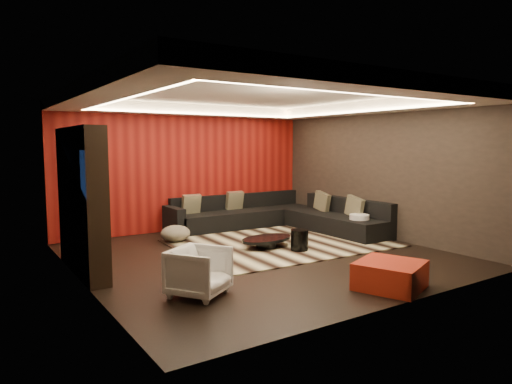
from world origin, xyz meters
TOP-DOWN VIEW (x-y plane):
  - floor at (0.00, 0.00)m, footprint 6.00×6.00m
  - ceiling at (0.00, 0.00)m, footprint 6.00×6.00m
  - wall_back at (0.00, 3.01)m, footprint 6.00×0.02m
  - wall_left at (-3.01, 0.00)m, footprint 0.02×6.00m
  - wall_right at (3.01, 0.00)m, footprint 0.02×6.00m
  - red_feature_wall at (0.00, 2.97)m, footprint 5.98×0.05m
  - soffit_back at (0.00, 2.70)m, footprint 6.00×0.60m
  - soffit_front at (0.00, -2.70)m, footprint 6.00×0.60m
  - soffit_left at (-2.70, 0.00)m, footprint 0.60×4.80m
  - soffit_right at (2.70, 0.00)m, footprint 0.60×4.80m
  - cove_back at (0.00, 2.36)m, footprint 4.80×0.08m
  - cove_front at (0.00, -2.36)m, footprint 4.80×0.08m
  - cove_left at (-2.36, 0.00)m, footprint 0.08×4.80m
  - cove_right at (2.36, 0.00)m, footprint 0.08×4.80m
  - tv_surround at (-2.85, 0.60)m, footprint 0.30×2.00m
  - tv_screen at (-2.69, 0.60)m, footprint 0.04×1.30m
  - tv_shelf at (-2.69, 0.60)m, footprint 0.04×1.60m
  - rug at (0.87, 0.57)m, footprint 4.11×3.16m
  - coffee_table at (0.40, 0.39)m, footprint 1.24×1.24m
  - drum_stool at (0.76, -0.14)m, footprint 0.33×0.33m
  - striped_pouf at (-0.82, 1.82)m, footprint 0.73×0.73m
  - white_side_table at (2.50, 0.06)m, footprint 0.52×0.52m
  - orange_ottoman at (0.44, -2.50)m, footprint 1.06×1.06m
  - armchair at (-1.86, -1.35)m, footprint 0.94×0.94m
  - sectional_sofa at (1.73, 1.86)m, footprint 3.65×3.50m
  - throw_pillows at (1.58, 1.79)m, footprint 3.00×2.74m

SIDE VIEW (x-z plane):
  - floor at x=0.00m, z-range -0.02..0.00m
  - rug at x=0.87m, z-range 0.00..0.02m
  - coffee_table at x=0.40m, z-range 0.02..0.20m
  - striped_pouf at x=-0.82m, z-range 0.02..0.34m
  - orange_ottoman at x=0.44m, z-range 0.00..0.36m
  - drum_stool at x=0.76m, z-range 0.02..0.40m
  - white_side_table at x=2.50m, z-range 0.00..0.50m
  - sectional_sofa at x=1.73m, z-range -0.11..0.64m
  - armchair at x=-1.86m, z-range 0.00..0.63m
  - throw_pillows at x=1.58m, z-range 0.37..0.87m
  - tv_shelf at x=-2.69m, z-range 0.68..0.72m
  - tv_surround at x=-2.85m, z-range 0.00..2.20m
  - wall_back at x=0.00m, z-range 0.00..2.80m
  - wall_left at x=-3.01m, z-range 0.00..2.80m
  - wall_right at x=3.01m, z-range 0.00..2.80m
  - red_feature_wall at x=0.00m, z-range 0.01..2.79m
  - tv_screen at x=-2.69m, z-range 1.05..1.85m
  - cove_back at x=0.00m, z-range 2.58..2.62m
  - cove_front at x=0.00m, z-range 2.58..2.62m
  - cove_left at x=-2.36m, z-range 2.58..2.62m
  - cove_right at x=2.36m, z-range 2.58..2.62m
  - soffit_back at x=0.00m, z-range 2.58..2.80m
  - soffit_front at x=0.00m, z-range 2.58..2.80m
  - soffit_left at x=-2.70m, z-range 2.58..2.80m
  - soffit_right at x=2.70m, z-range 2.58..2.80m
  - ceiling at x=0.00m, z-range 2.80..2.82m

